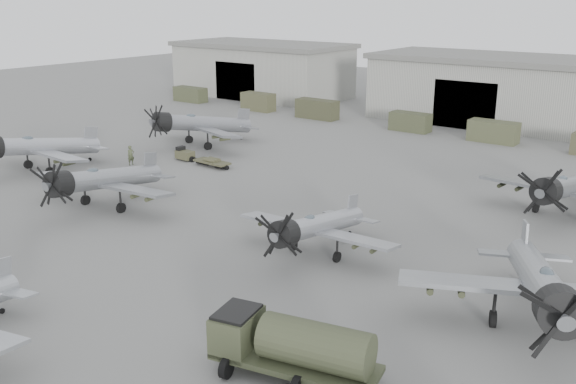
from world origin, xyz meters
The scene contains 17 objects.
ground centered at (0.00, 0.00, 0.00)m, with size 220.00×220.00×0.00m, color slate.
hangar_left centered at (-38.00, 61.96, 4.37)m, with size 29.00×14.80×8.70m.
hangar_center centered at (0.00, 61.96, 4.37)m, with size 29.00×14.80×8.70m.
support_truck_0 centered at (-43.02, 50.00, 1.14)m, with size 5.61×2.20×2.27m, color #3D412A.
support_truck_1 centered at (-29.14, 50.00, 1.30)m, with size 4.99×2.20×2.60m, color #42432B.
support_truck_2 centered at (-18.75, 50.00, 1.30)m, with size 5.95×2.20×2.59m, color #383925.
support_truck_3 centered at (-4.75, 50.00, 1.15)m, with size 4.97×2.20×2.30m, color #3C402A.
support_truck_4 centered at (5.71, 50.00, 1.22)m, with size 5.57×2.20×2.45m, color #44472E.
aircraft_mid_0 centered at (-24.51, 11.10, 2.45)m, with size 13.48×12.13×5.38m.
aircraft_mid_1 centered at (-10.57, 7.80, 2.36)m, with size 13.06×11.75×5.19m.
aircraft_mid_2 centered at (8.35, 9.94, 2.03)m, with size 11.13×10.01×4.46m.
aircraft_mid_3 centered at (22.88, 8.66, 2.56)m, with size 13.69×12.42×5.62m.
aircraft_far_0 centered at (-19.98, 28.08, 2.54)m, with size 13.98×12.59×5.58m.
aircraft_far_1 centered at (19.17, 27.30, 2.37)m, with size 13.06×11.75×5.21m.
fuel_tanker centered at (15.43, -1.96, 1.66)m, with size 7.84×4.54×2.89m.
tug_trailer centered at (-15.05, 22.76, 0.52)m, with size 6.92×1.63×1.38m.
ground_crew centered at (-19.43, 18.24, 0.99)m, with size 0.72×0.47×1.98m, color #424A30.
Camera 1 is at (30.09, -21.91, 16.27)m, focal length 40.00 mm.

